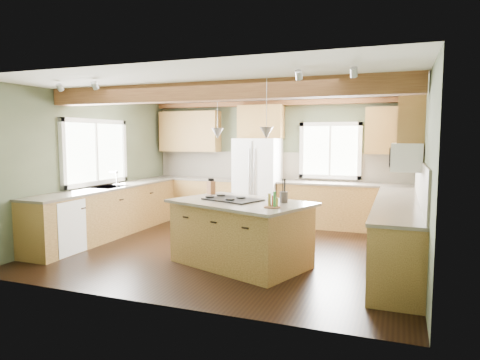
% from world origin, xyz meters
% --- Properties ---
extents(floor, '(5.60, 5.60, 0.00)m').
position_xyz_m(floor, '(0.00, 0.00, 0.00)').
color(floor, black).
rests_on(floor, ground).
extents(ceiling, '(5.60, 5.60, 0.00)m').
position_xyz_m(ceiling, '(0.00, 0.00, 2.60)').
color(ceiling, silver).
rests_on(ceiling, wall_back).
extents(wall_back, '(5.60, 0.00, 5.60)m').
position_xyz_m(wall_back, '(0.00, 2.50, 1.30)').
color(wall_back, '#3F4833').
rests_on(wall_back, ground).
extents(wall_left, '(0.00, 5.00, 5.00)m').
position_xyz_m(wall_left, '(-2.80, 0.00, 1.30)').
color(wall_left, '#3F4833').
rests_on(wall_left, ground).
extents(wall_right, '(0.00, 5.00, 5.00)m').
position_xyz_m(wall_right, '(2.80, 0.00, 1.30)').
color(wall_right, '#3F4833').
rests_on(wall_right, ground).
extents(ceiling_beam, '(5.55, 0.26, 0.26)m').
position_xyz_m(ceiling_beam, '(0.00, -0.78, 2.47)').
color(ceiling_beam, '#4F2916').
rests_on(ceiling_beam, ceiling).
extents(soffit_trim, '(5.55, 0.20, 0.10)m').
position_xyz_m(soffit_trim, '(0.00, 2.40, 2.54)').
color(soffit_trim, '#4F2916').
rests_on(soffit_trim, ceiling).
extents(backsplash_back, '(5.58, 0.03, 0.58)m').
position_xyz_m(backsplash_back, '(0.00, 2.48, 1.21)').
color(backsplash_back, brown).
rests_on(backsplash_back, wall_back).
extents(backsplash_right, '(0.03, 3.70, 0.58)m').
position_xyz_m(backsplash_right, '(2.78, 0.05, 1.21)').
color(backsplash_right, brown).
rests_on(backsplash_right, wall_right).
extents(base_cab_back_left, '(2.02, 0.60, 0.88)m').
position_xyz_m(base_cab_back_left, '(-1.79, 2.20, 0.44)').
color(base_cab_back_left, brown).
rests_on(base_cab_back_left, floor).
extents(counter_back_left, '(2.06, 0.64, 0.04)m').
position_xyz_m(counter_back_left, '(-1.79, 2.20, 0.90)').
color(counter_back_left, '#4C4338').
rests_on(counter_back_left, base_cab_back_left).
extents(base_cab_back_right, '(2.62, 0.60, 0.88)m').
position_xyz_m(base_cab_back_right, '(1.49, 2.20, 0.44)').
color(base_cab_back_right, brown).
rests_on(base_cab_back_right, floor).
extents(counter_back_right, '(2.66, 0.64, 0.04)m').
position_xyz_m(counter_back_right, '(1.49, 2.20, 0.90)').
color(counter_back_right, '#4C4338').
rests_on(counter_back_right, base_cab_back_right).
extents(base_cab_left, '(0.60, 3.70, 0.88)m').
position_xyz_m(base_cab_left, '(-2.50, 0.05, 0.44)').
color(base_cab_left, brown).
rests_on(base_cab_left, floor).
extents(counter_left, '(0.64, 3.74, 0.04)m').
position_xyz_m(counter_left, '(-2.50, 0.05, 0.90)').
color(counter_left, '#4C4338').
rests_on(counter_left, base_cab_left).
extents(base_cab_right, '(0.60, 3.70, 0.88)m').
position_xyz_m(base_cab_right, '(2.50, 0.05, 0.44)').
color(base_cab_right, brown).
rests_on(base_cab_right, floor).
extents(counter_right, '(0.64, 3.74, 0.04)m').
position_xyz_m(counter_right, '(2.50, 0.05, 0.90)').
color(counter_right, '#4C4338').
rests_on(counter_right, base_cab_right).
extents(upper_cab_back_left, '(1.40, 0.35, 0.90)m').
position_xyz_m(upper_cab_back_left, '(-1.99, 2.33, 1.95)').
color(upper_cab_back_left, brown).
rests_on(upper_cab_back_left, wall_back).
extents(upper_cab_over_fridge, '(0.96, 0.35, 0.70)m').
position_xyz_m(upper_cab_over_fridge, '(-0.30, 2.33, 2.15)').
color(upper_cab_over_fridge, brown).
rests_on(upper_cab_over_fridge, wall_back).
extents(upper_cab_right, '(0.35, 2.20, 0.90)m').
position_xyz_m(upper_cab_right, '(2.62, 0.90, 1.95)').
color(upper_cab_right, brown).
rests_on(upper_cab_right, wall_right).
extents(upper_cab_back_corner, '(0.90, 0.35, 0.90)m').
position_xyz_m(upper_cab_back_corner, '(2.30, 2.33, 1.95)').
color(upper_cab_back_corner, brown).
rests_on(upper_cab_back_corner, wall_back).
extents(window_left, '(0.04, 1.60, 1.05)m').
position_xyz_m(window_left, '(-2.78, 0.05, 1.55)').
color(window_left, white).
rests_on(window_left, wall_left).
extents(window_back, '(1.10, 0.04, 1.00)m').
position_xyz_m(window_back, '(1.15, 2.48, 1.55)').
color(window_back, white).
rests_on(window_back, wall_back).
extents(sink, '(0.50, 0.65, 0.03)m').
position_xyz_m(sink, '(-2.50, 0.05, 0.91)').
color(sink, '#262628').
rests_on(sink, counter_left).
extents(faucet, '(0.02, 0.02, 0.28)m').
position_xyz_m(faucet, '(-2.32, 0.05, 1.05)').
color(faucet, '#B2B2B7').
rests_on(faucet, sink).
extents(dishwasher, '(0.60, 0.60, 0.84)m').
position_xyz_m(dishwasher, '(-2.49, -1.25, 0.43)').
color(dishwasher, white).
rests_on(dishwasher, floor).
extents(oven, '(0.60, 0.72, 0.84)m').
position_xyz_m(oven, '(2.49, -1.25, 0.43)').
color(oven, white).
rests_on(oven, floor).
extents(microwave, '(0.40, 0.70, 0.38)m').
position_xyz_m(microwave, '(2.58, -0.05, 1.55)').
color(microwave, white).
rests_on(microwave, wall_right).
extents(pendant_left, '(0.18, 0.18, 0.16)m').
position_xyz_m(pendant_left, '(-0.02, -0.63, 1.88)').
color(pendant_left, '#B2B2B7').
rests_on(pendant_left, ceiling).
extents(pendant_right, '(0.18, 0.18, 0.16)m').
position_xyz_m(pendant_right, '(0.82, -0.94, 1.88)').
color(pendant_right, '#B2B2B7').
rests_on(pendant_right, ceiling).
extents(refrigerator, '(0.90, 0.74, 1.80)m').
position_xyz_m(refrigerator, '(-0.30, 2.12, 0.90)').
color(refrigerator, white).
rests_on(refrigerator, floor).
extents(island, '(2.06, 1.65, 0.88)m').
position_xyz_m(island, '(0.40, -0.78, 0.44)').
color(island, brown).
rests_on(island, floor).
extents(island_top, '(2.22, 1.80, 0.04)m').
position_xyz_m(island_top, '(0.40, -0.78, 0.90)').
color(island_top, '#4C4338').
rests_on(island_top, island).
extents(cooktop, '(0.91, 0.76, 0.02)m').
position_xyz_m(cooktop, '(0.26, -0.73, 0.93)').
color(cooktop, black).
rests_on(cooktop, island_top).
extents(knife_block, '(0.15, 0.15, 0.20)m').
position_xyz_m(knife_block, '(-0.31, -0.23, 1.02)').
color(knife_block, brown).
rests_on(knife_block, island_top).
extents(utensil_crock, '(0.12, 0.12, 0.15)m').
position_xyz_m(utensil_crock, '(1.00, -0.69, 1.00)').
color(utensil_crock, '#362F2B').
rests_on(utensil_crock, island_top).
extents(bottle_tray, '(0.27, 0.27, 0.20)m').
position_xyz_m(bottle_tray, '(0.97, -1.14, 1.02)').
color(bottle_tray, brown).
rests_on(bottle_tray, island_top).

